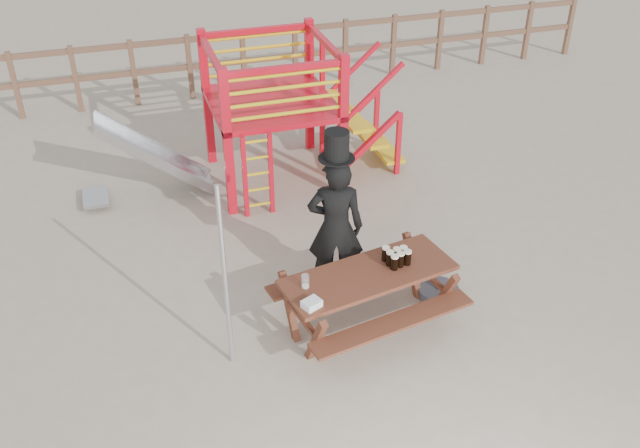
# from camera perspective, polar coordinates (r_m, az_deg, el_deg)

# --- Properties ---
(ground) EXTENTS (60.00, 60.00, 0.00)m
(ground) POSITION_cam_1_polar(r_m,az_deg,el_deg) (7.92, 1.46, -8.64)
(ground) COLOR tan
(ground) RESTS_ON ground
(back_fence) EXTENTS (15.09, 0.09, 1.20)m
(back_fence) POSITION_cam_1_polar(r_m,az_deg,el_deg) (13.52, -8.29, 13.09)
(back_fence) COLOR brown
(back_fence) RESTS_ON ground
(playground_fort) EXTENTS (4.71, 1.84, 2.10)m
(playground_fort) POSITION_cam_1_polar(r_m,az_deg,el_deg) (10.29, -4.26, 8.89)
(playground_fort) COLOR red
(playground_fort) RESTS_ON ground
(picnic_table) EXTENTS (2.07, 1.61, 0.72)m
(picnic_table) POSITION_cam_1_polar(r_m,az_deg,el_deg) (7.73, 3.84, -5.50)
(picnic_table) COLOR brown
(picnic_table) RESTS_ON ground
(man_with_hat) EXTENTS (0.73, 0.59, 2.06)m
(man_with_hat) POSITION_cam_1_polar(r_m,az_deg,el_deg) (7.96, 1.26, 0.00)
(man_with_hat) COLOR black
(man_with_hat) RESTS_ON ground
(metal_pole) EXTENTS (0.05, 0.05, 2.12)m
(metal_pole) POSITION_cam_1_polar(r_m,az_deg,el_deg) (6.95, -7.59, -4.50)
(metal_pole) COLOR #B2B2B7
(metal_pole) RESTS_ON ground
(parasol_base) EXTENTS (0.48, 0.48, 0.20)m
(parasol_base) POSITION_cam_1_polar(r_m,az_deg,el_deg) (8.48, 9.45, -5.37)
(parasol_base) COLOR #36363A
(parasol_base) RESTS_ON ground
(paper_bag) EXTENTS (0.22, 0.20, 0.08)m
(paper_bag) POSITION_cam_1_polar(r_m,az_deg,el_deg) (7.08, -0.67, -6.40)
(paper_bag) COLOR white
(paper_bag) RESTS_ON picnic_table
(stout_pints) EXTENTS (0.28, 0.26, 0.17)m
(stout_pints) POSITION_cam_1_polar(r_m,az_deg,el_deg) (7.68, 6.16, -2.64)
(stout_pints) COLOR black
(stout_pints) RESTS_ON picnic_table
(empty_glasses) EXTENTS (0.08, 0.08, 0.15)m
(empty_glasses) POSITION_cam_1_polar(r_m,az_deg,el_deg) (7.31, -1.19, -4.65)
(empty_glasses) COLOR silver
(empty_glasses) RESTS_ON picnic_table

